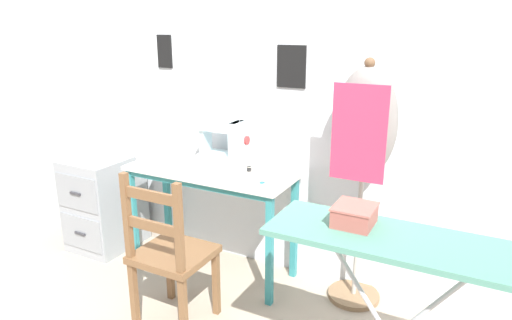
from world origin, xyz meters
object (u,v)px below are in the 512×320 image
object	(u,v)px
filing_cabinet	(105,202)
storage_box	(354,215)
wooden_chair	(170,255)
thread_spool_near_machine	(249,169)
ironing_board	(399,250)
scissors	(266,184)
fabric_bowl	(145,159)
dress_form	(365,134)
sewing_machine	(227,145)

from	to	relation	value
filing_cabinet	storage_box	distance (m)	2.27
wooden_chair	filing_cabinet	bearing A→B (deg)	152.66
thread_spool_near_machine	ironing_board	xyz separation A→B (m)	(1.10, -0.82, 0.07)
ironing_board	storage_box	size ratio (longest dim) A/B	5.89
filing_cabinet	ironing_board	distance (m)	2.44
thread_spool_near_machine	filing_cabinet	world-z (taller)	thread_spool_near_machine
scissors	wooden_chair	size ratio (longest dim) A/B	0.14
storage_box	filing_cabinet	bearing A→B (deg)	162.89
thread_spool_near_machine	fabric_bowl	bearing A→B (deg)	-167.08
fabric_bowl	thread_spool_near_machine	distance (m)	0.74
scissors	ironing_board	distance (m)	1.12
scissors	dress_form	world-z (taller)	dress_form
fabric_bowl	thread_spool_near_machine	world-z (taller)	fabric_bowl
wooden_chair	dress_form	world-z (taller)	dress_form
sewing_machine	dress_form	xyz separation A→B (m)	(0.91, 0.00, 0.18)
sewing_machine	wooden_chair	xyz separation A→B (m)	(0.07, -0.73, -0.45)
sewing_machine	thread_spool_near_machine	xyz separation A→B (m)	(0.19, -0.04, -0.13)
dress_form	ironing_board	size ratio (longest dim) A/B	1.46
fabric_bowl	ironing_board	bearing A→B (deg)	-19.79
scissors	storage_box	xyz separation A→B (m)	(0.71, -0.62, 0.18)
filing_cabinet	wooden_chair	bearing A→B (deg)	-27.34
fabric_bowl	filing_cabinet	distance (m)	0.62
fabric_bowl	sewing_machine	bearing A→B (deg)	21.23
sewing_machine	scissors	distance (m)	0.47
sewing_machine	filing_cabinet	size ratio (longest dim) A/B	0.49
storage_box	dress_form	bearing A→B (deg)	102.86
thread_spool_near_machine	dress_form	bearing A→B (deg)	3.32
filing_cabinet	dress_form	world-z (taller)	dress_form
fabric_bowl	storage_box	size ratio (longest dim) A/B	0.72
fabric_bowl	wooden_chair	bearing A→B (deg)	-40.91
fabric_bowl	filing_cabinet	size ratio (longest dim) A/B	0.18
storage_box	ironing_board	bearing A→B (deg)	-12.02
wooden_chair	ironing_board	distance (m)	1.30
wooden_chair	dress_form	distance (m)	1.28
fabric_bowl	dress_form	bearing A→B (deg)	8.18
scissors	wooden_chair	bearing A→B (deg)	-121.99
wooden_chair	ironing_board	xyz separation A→B (m)	(1.23, -0.14, 0.40)
sewing_machine	wooden_chair	bearing A→B (deg)	-84.72
dress_form	fabric_bowl	bearing A→B (deg)	-171.82
sewing_machine	ironing_board	bearing A→B (deg)	-33.76
ironing_board	fabric_bowl	bearing A→B (deg)	160.21
ironing_board	wooden_chair	bearing A→B (deg)	173.65
scissors	filing_cabinet	distance (m)	1.45
scissors	storage_box	world-z (taller)	storage_box
thread_spool_near_machine	storage_box	world-z (taller)	storage_box
wooden_chair	scissors	bearing A→B (deg)	58.01
sewing_machine	filing_cabinet	bearing A→B (deg)	-169.95
thread_spool_near_machine	dress_form	world-z (taller)	dress_form
ironing_board	sewing_machine	bearing A→B (deg)	146.24
scissors	wooden_chair	xyz separation A→B (m)	(-0.33, -0.52, -0.31)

